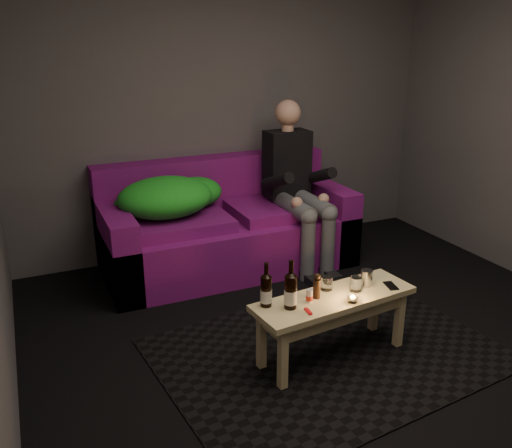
{
  "coord_description": "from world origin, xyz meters",
  "views": [
    {
      "loc": [
        -1.82,
        -2.39,
        1.97
      ],
      "look_at": [
        -0.24,
        1.11,
        0.61
      ],
      "focal_mm": 38.0,
      "sensor_mm": 36.0,
      "label": 1
    }
  ],
  "objects_px": {
    "beer_bottle_a": "(266,290)",
    "steel_cup": "(367,278)",
    "person": "(296,182)",
    "coffee_table": "(334,307)",
    "sofa": "(226,229)",
    "beer_bottle_b": "(291,291)"
  },
  "relations": [
    {
      "from": "sofa",
      "to": "beer_bottle_b",
      "type": "bearing_deg",
      "value": -98.2
    },
    {
      "from": "sofa",
      "to": "beer_bottle_a",
      "type": "relative_size",
      "value": 7.71
    },
    {
      "from": "person",
      "to": "beer_bottle_b",
      "type": "height_order",
      "value": "person"
    },
    {
      "from": "person",
      "to": "steel_cup",
      "type": "distance_m",
      "value": 1.49
    },
    {
      "from": "steel_cup",
      "to": "coffee_table",
      "type": "bearing_deg",
      "value": -170.53
    },
    {
      "from": "sofa",
      "to": "beer_bottle_a",
      "type": "height_order",
      "value": "sofa"
    },
    {
      "from": "beer_bottle_b",
      "to": "beer_bottle_a",
      "type": "bearing_deg",
      "value": 145.51
    },
    {
      "from": "person",
      "to": "coffee_table",
      "type": "height_order",
      "value": "person"
    },
    {
      "from": "beer_bottle_b",
      "to": "person",
      "type": "bearing_deg",
      "value": 60.93
    },
    {
      "from": "beer_bottle_a",
      "to": "steel_cup",
      "type": "distance_m",
      "value": 0.71
    },
    {
      "from": "sofa",
      "to": "beer_bottle_b",
      "type": "relative_size",
      "value": 7.05
    },
    {
      "from": "coffee_table",
      "to": "beer_bottle_a",
      "type": "bearing_deg",
      "value": 172.26
    },
    {
      "from": "steel_cup",
      "to": "beer_bottle_b",
      "type": "bearing_deg",
      "value": -173.5
    },
    {
      "from": "person",
      "to": "beer_bottle_a",
      "type": "bearing_deg",
      "value": -123.88
    },
    {
      "from": "coffee_table",
      "to": "person",
      "type": "bearing_deg",
      "value": 70.75
    },
    {
      "from": "person",
      "to": "steel_cup",
      "type": "relative_size",
      "value": 13.53
    },
    {
      "from": "beer_bottle_a",
      "to": "steel_cup",
      "type": "bearing_deg",
      "value": -1.25
    },
    {
      "from": "coffee_table",
      "to": "beer_bottle_a",
      "type": "height_order",
      "value": "beer_bottle_a"
    },
    {
      "from": "sofa",
      "to": "coffee_table",
      "type": "relative_size",
      "value": 1.96
    },
    {
      "from": "beer_bottle_a",
      "to": "steel_cup",
      "type": "height_order",
      "value": "beer_bottle_a"
    },
    {
      "from": "person",
      "to": "beer_bottle_a",
      "type": "distance_m",
      "value": 1.73
    },
    {
      "from": "beer_bottle_a",
      "to": "beer_bottle_b",
      "type": "distance_m",
      "value": 0.15
    }
  ]
}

